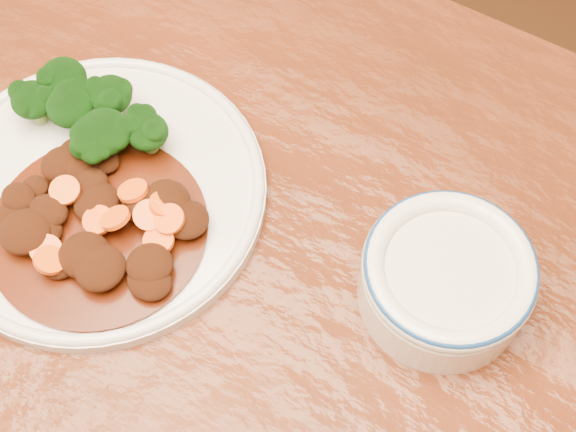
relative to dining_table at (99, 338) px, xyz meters
The scene contains 5 objects.
dining_table is the anchor object (origin of this frame).
dinner_plate 0.13m from the dining_table, 123.42° to the left, with size 0.29×0.29×0.02m.
broccoli_florets 0.20m from the dining_table, 128.25° to the left, with size 0.14×0.08×0.05m.
mince_stew 0.12m from the dining_table, 116.74° to the left, with size 0.18×0.18×0.03m.
dip_bowl 0.31m from the dining_table, 38.17° to the left, with size 0.13×0.13×0.06m.
Camera 1 is at (0.29, -0.10, 1.34)m, focal length 50.00 mm.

